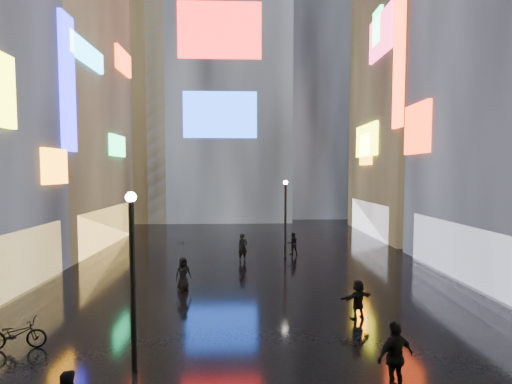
{
  "coord_description": "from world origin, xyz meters",
  "views": [
    {
      "loc": [
        -0.48,
        -0.91,
        5.76
      ],
      "look_at": [
        0.0,
        12.0,
        5.0
      ],
      "focal_mm": 24.0,
      "sensor_mm": 36.0,
      "label": 1
    }
  ],
  "objects_px": {
    "lamp_near": "(132,270)",
    "bicycle": "(16,334)",
    "pedestrian_3": "(395,357)",
    "lamp_far": "(285,214)"
  },
  "relations": [
    {
      "from": "lamp_near",
      "to": "bicycle",
      "type": "xyz_separation_m",
      "value": [
        -4.22,
        1.35,
        -2.45
      ]
    },
    {
      "from": "bicycle",
      "to": "pedestrian_3",
      "type": "bearing_deg",
      "value": -108.88
    },
    {
      "from": "lamp_near",
      "to": "bicycle",
      "type": "bearing_deg",
      "value": 162.29
    },
    {
      "from": "lamp_far",
      "to": "bicycle",
      "type": "height_order",
      "value": "lamp_far"
    },
    {
      "from": "lamp_far",
      "to": "bicycle",
      "type": "bearing_deg",
      "value": -131.15
    },
    {
      "from": "lamp_near",
      "to": "bicycle",
      "type": "distance_m",
      "value": 5.06
    },
    {
      "from": "lamp_far",
      "to": "pedestrian_3",
      "type": "distance_m",
      "value": 14.48
    },
    {
      "from": "pedestrian_3",
      "to": "bicycle",
      "type": "xyz_separation_m",
      "value": [
        -11.36,
        2.59,
        -0.44
      ]
    },
    {
      "from": "pedestrian_3",
      "to": "lamp_near",
      "type": "bearing_deg",
      "value": -28.35
    },
    {
      "from": "lamp_far",
      "to": "pedestrian_3",
      "type": "xyz_separation_m",
      "value": [
        1.12,
        -14.3,
        -2.01
      ]
    }
  ]
}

